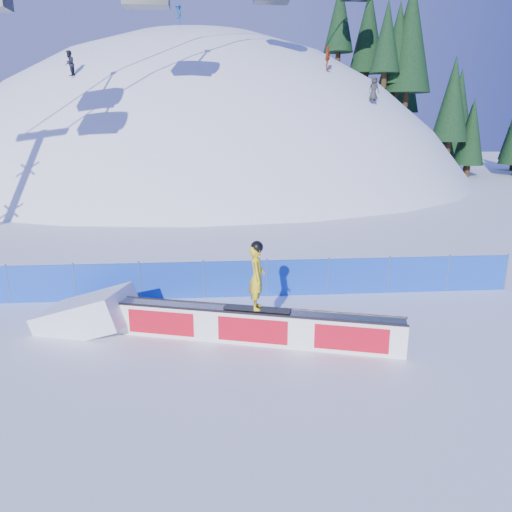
{
  "coord_description": "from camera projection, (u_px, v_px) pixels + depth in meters",
  "views": [
    {
      "loc": [
        1.43,
        -10.62,
        5.45
      ],
      "look_at": [
        2.55,
        3.26,
        1.68
      ],
      "focal_mm": 35.0,
      "sensor_mm": 36.0,
      "label": 1
    }
  ],
  "objects": [
    {
      "name": "ground",
      "position": [
        157.0,
        365.0,
        11.53
      ],
      "size": [
        160.0,
        160.0,
        0.0
      ],
      "primitive_type": "plane",
      "color": "white",
      "rests_on": "ground"
    },
    {
      "name": "snow_hill",
      "position": [
        206.0,
        335.0,
        56.64
      ],
      "size": [
        64.0,
        64.0,
        64.0
      ],
      "color": "white",
      "rests_on": "ground"
    },
    {
      "name": "treeline",
      "position": [
        445.0,
        84.0,
        49.75
      ],
      "size": [
        25.02,
        9.57,
        20.61
      ],
      "color": "#311F13",
      "rests_on": "ground"
    },
    {
      "name": "safety_fence",
      "position": [
        172.0,
        281.0,
        15.7
      ],
      "size": [
        22.05,
        0.05,
        1.3
      ],
      "color": "blue",
      "rests_on": "ground"
    },
    {
      "name": "rail_box",
      "position": [
        254.0,
        326.0,
        12.62
      ],
      "size": [
        7.29,
        2.59,
        0.89
      ],
      "rotation": [
        0.0,
        0.0,
        -0.28
      ],
      "color": "white",
      "rests_on": "ground"
    },
    {
      "name": "snow_ramp",
      "position": [
        88.0,
        327.0,
        13.64
      ],
      "size": [
        2.91,
        2.26,
        1.6
      ],
      "primitive_type": null,
      "rotation": [
        0.0,
        -0.31,
        -0.28
      ],
      "color": "white",
      "rests_on": "ground"
    },
    {
      "name": "snowboarder",
      "position": [
        257.0,
        276.0,
        12.26
      ],
      "size": [
        1.71,
        0.77,
        1.77
      ],
      "rotation": [
        0.0,
        0.0,
        1.49
      ],
      "color": "black",
      "rests_on": "rail_box"
    },
    {
      "name": "distant_skiers",
      "position": [
        223.0,
        49.0,
        37.76
      ],
      "size": [
        22.01,
        11.49,
        8.2
      ],
      "color": "black",
      "rests_on": "ground"
    }
  ]
}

